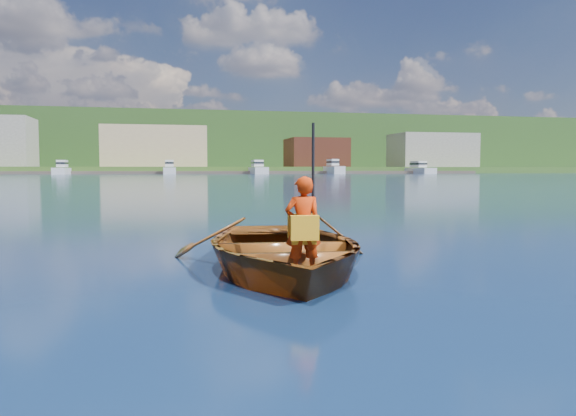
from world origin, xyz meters
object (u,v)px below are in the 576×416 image
rowboat (282,249)px  dock (203,172)px  child_paddler (303,226)px  marina_yachts (190,169)px

rowboat → dock: 149.00m
child_paddler → rowboat: bearing=95.1°
child_paddler → dock: size_ratio=0.01×
child_paddler → dock: bearing=86.8°
rowboat → child_paddler: child_paddler is taller
child_paddler → marina_yachts: bearing=88.2°
child_paddler → dock: child_paddler is taller
dock → rowboat: bearing=-93.3°
rowboat → child_paddler: (0.08, -0.91, 0.40)m
rowboat → marina_yachts: size_ratio=0.03×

